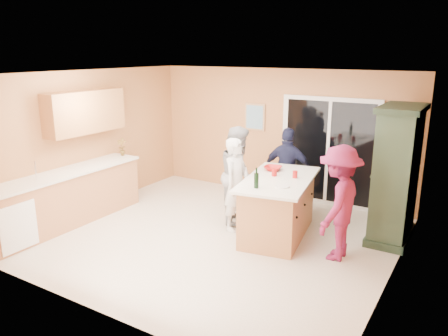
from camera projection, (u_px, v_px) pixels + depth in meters
The scene contains 22 objects.
floor at pixel (213, 236), 7.14m from camera, with size 5.50×5.50×0.00m, color beige.
ceiling at pixel (212, 74), 6.46m from camera, with size 5.50×5.00×0.10m, color white.
wall_back at pixel (279, 134), 8.86m from camera, with size 5.50×0.10×2.60m, color #E79C5F.
wall_front at pixel (88, 206), 4.74m from camera, with size 5.50×0.10×2.60m, color #E79C5F.
wall_left at pixel (89, 141), 8.19m from camera, with size 0.10×5.00×2.60m, color #E79C5F.
wall_right at pixel (398, 186), 5.42m from camera, with size 0.10×5.00×2.60m, color #E79C5F.
left_cabinet_run at pixel (58, 201), 7.39m from camera, with size 0.65×3.05×1.24m.
upper_cabinets at pixel (85, 112), 7.78m from camera, with size 0.35×1.60×0.75m, color #AE6E44.
sliding_door at pixel (328, 152), 8.37m from camera, with size 1.90×0.07×2.10m.
framed_picture at pixel (255, 117), 9.04m from camera, with size 0.46×0.04×0.56m.
kitchen_island at pixel (278, 209), 7.07m from camera, with size 1.30×1.99×0.97m.
green_hutch at pixel (396, 176), 6.78m from camera, with size 0.62×1.17×2.14m.
woman_white at pixel (236, 185), 7.24m from camera, with size 0.57×0.38×1.57m, color silver.
woman_grey at pixel (239, 174), 7.59m from camera, with size 0.82×0.64×1.70m, color gray.
woman_navy at pixel (287, 171), 7.99m from camera, with size 0.94×0.39×1.60m, color #1B1C3D.
woman_magenta at pixel (339, 203), 6.20m from camera, with size 1.08×0.62×1.67m, color #831C4E.
serving_bowl at pixel (273, 168), 7.38m from camera, with size 0.29×0.29×0.07m, color #B31413.
tulip_vase at pixel (122, 147), 8.52m from camera, with size 0.18×0.12×0.34m, color #A51F10.
tumbler_near at pixel (274, 172), 7.05m from camera, with size 0.09×0.09×0.12m, color #B31413.
tumbler_far at pixel (295, 174), 6.94m from camera, with size 0.08×0.08×0.11m, color #B31413.
wine_bottle at pixel (256, 180), 6.42m from camera, with size 0.07×0.07×0.31m.
white_plate at pixel (282, 186), 6.50m from camera, with size 0.22×0.22×0.01m, color silver.
Camera 1 is at (3.59, -5.55, 2.93)m, focal length 35.00 mm.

